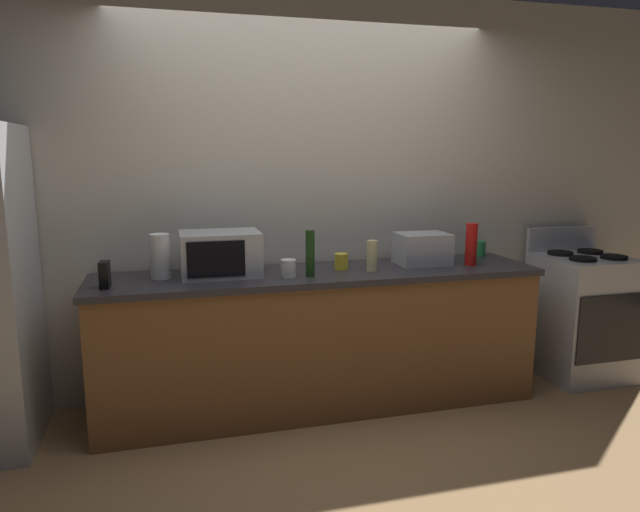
{
  "coord_description": "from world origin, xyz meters",
  "views": [
    {
      "loc": [
        -0.93,
        -3.06,
        1.66
      ],
      "look_at": [
        0.0,
        0.4,
        1.0
      ],
      "focal_mm": 32.32,
      "sensor_mm": 36.0,
      "label": 1
    }
  ],
  "objects_px": {
    "paper_towel_roll": "(160,256)",
    "bottle_hot_sauce": "(471,244)",
    "microwave": "(220,254)",
    "toaster_oven": "(422,249)",
    "mug_green": "(480,249)",
    "mug_white": "(288,268)",
    "cordless_phone": "(105,275)",
    "bottle_hand_soap": "(372,256)",
    "stove_range": "(581,315)",
    "mug_yellow": "(341,261)",
    "bottle_wine": "(310,253)"
  },
  "relations": [
    {
      "from": "mug_green",
      "to": "mug_yellow",
      "type": "distance_m",
      "value": 1.13
    },
    {
      "from": "bottle_hot_sauce",
      "to": "mug_white",
      "type": "height_order",
      "value": "bottle_hot_sauce"
    },
    {
      "from": "bottle_hot_sauce",
      "to": "toaster_oven",
      "type": "bearing_deg",
      "value": 158.18
    },
    {
      "from": "bottle_wine",
      "to": "cordless_phone",
      "type": "bearing_deg",
      "value": 179.65
    },
    {
      "from": "mug_yellow",
      "to": "bottle_wine",
      "type": "bearing_deg",
      "value": -147.85
    },
    {
      "from": "bottle_hot_sauce",
      "to": "mug_green",
      "type": "height_order",
      "value": "bottle_hot_sauce"
    },
    {
      "from": "microwave",
      "to": "mug_white",
      "type": "height_order",
      "value": "microwave"
    },
    {
      "from": "toaster_oven",
      "to": "bottle_hot_sauce",
      "type": "distance_m",
      "value": 0.32
    },
    {
      "from": "cordless_phone",
      "to": "mug_yellow",
      "type": "distance_m",
      "value": 1.43
    },
    {
      "from": "paper_towel_roll",
      "to": "bottle_hot_sauce",
      "type": "bearing_deg",
      "value": -3.13
    },
    {
      "from": "cordless_phone",
      "to": "paper_towel_roll",
      "type": "bearing_deg",
      "value": 32.05
    },
    {
      "from": "stove_range",
      "to": "cordless_phone",
      "type": "xyz_separation_m",
      "value": [
        -3.28,
        -0.12,
        0.51
      ]
    },
    {
      "from": "cordless_phone",
      "to": "bottle_wine",
      "type": "bearing_deg",
      "value": 2.68
    },
    {
      "from": "stove_range",
      "to": "mug_white",
      "type": "xyz_separation_m",
      "value": [
        -2.23,
        -0.11,
        0.49
      ]
    },
    {
      "from": "microwave",
      "to": "mug_green",
      "type": "height_order",
      "value": "microwave"
    },
    {
      "from": "paper_towel_roll",
      "to": "microwave",
      "type": "bearing_deg",
      "value": -0.36
    },
    {
      "from": "toaster_oven",
      "to": "bottle_wine",
      "type": "distance_m",
      "value": 0.85
    },
    {
      "from": "paper_towel_roll",
      "to": "mug_green",
      "type": "height_order",
      "value": "paper_towel_roll"
    },
    {
      "from": "bottle_hot_sauce",
      "to": "bottle_wine",
      "type": "bearing_deg",
      "value": -176.72
    },
    {
      "from": "cordless_phone",
      "to": "mug_green",
      "type": "distance_m",
      "value": 2.57
    },
    {
      "from": "paper_towel_roll",
      "to": "mug_green",
      "type": "distance_m",
      "value": 2.25
    },
    {
      "from": "mug_green",
      "to": "mug_white",
      "type": "relative_size",
      "value": 1.01
    },
    {
      "from": "stove_range",
      "to": "microwave",
      "type": "distance_m",
      "value": 2.68
    },
    {
      "from": "toaster_oven",
      "to": "mug_white",
      "type": "relative_size",
      "value": 3.14
    },
    {
      "from": "cordless_phone",
      "to": "bottle_hand_soap",
      "type": "bearing_deg",
      "value": 4.85
    },
    {
      "from": "paper_towel_roll",
      "to": "cordless_phone",
      "type": "xyz_separation_m",
      "value": [
        -0.3,
        -0.17,
        -0.06
      ]
    },
    {
      "from": "bottle_hand_soap",
      "to": "mug_yellow",
      "type": "xyz_separation_m",
      "value": [
        -0.17,
        0.1,
        -0.05
      ]
    },
    {
      "from": "stove_range",
      "to": "cordless_phone",
      "type": "relative_size",
      "value": 7.2
    },
    {
      "from": "cordless_phone",
      "to": "mug_green",
      "type": "bearing_deg",
      "value": 10.8
    },
    {
      "from": "stove_range",
      "to": "paper_towel_roll",
      "type": "bearing_deg",
      "value": 179.03
    },
    {
      "from": "paper_towel_roll",
      "to": "bottle_hot_sauce",
      "type": "height_order",
      "value": "bottle_hot_sauce"
    },
    {
      "from": "bottle_wine",
      "to": "bottle_hot_sauce",
      "type": "height_order",
      "value": "bottle_wine"
    },
    {
      "from": "bottle_hot_sauce",
      "to": "mug_white",
      "type": "distance_m",
      "value": 1.26
    },
    {
      "from": "cordless_phone",
      "to": "bottle_hot_sauce",
      "type": "xyz_separation_m",
      "value": [
        2.31,
        0.06,
        0.07
      ]
    },
    {
      "from": "cordless_phone",
      "to": "mug_green",
      "type": "xyz_separation_m",
      "value": [
        2.54,
        0.35,
        -0.02
      ]
    },
    {
      "from": "microwave",
      "to": "bottle_hand_soap",
      "type": "bearing_deg",
      "value": -6.86
    },
    {
      "from": "toaster_oven",
      "to": "mug_white",
      "type": "height_order",
      "value": "toaster_oven"
    },
    {
      "from": "toaster_oven",
      "to": "mug_yellow",
      "type": "bearing_deg",
      "value": -177.09
    },
    {
      "from": "paper_towel_roll",
      "to": "mug_white",
      "type": "xyz_separation_m",
      "value": [
        0.75,
        -0.16,
        -0.08
      ]
    },
    {
      "from": "microwave",
      "to": "cordless_phone",
      "type": "xyz_separation_m",
      "value": [
        -0.66,
        -0.16,
        -0.06
      ]
    },
    {
      "from": "bottle_wine",
      "to": "mug_green",
      "type": "xyz_separation_m",
      "value": [
        1.36,
        0.35,
        -0.09
      ]
    },
    {
      "from": "microwave",
      "to": "toaster_oven",
      "type": "xyz_separation_m",
      "value": [
        1.35,
        0.01,
        -0.03
      ]
    },
    {
      "from": "bottle_hot_sauce",
      "to": "stove_range",
      "type": "bearing_deg",
      "value": 3.5
    },
    {
      "from": "mug_white",
      "to": "mug_green",
      "type": "bearing_deg",
      "value": 12.82
    },
    {
      "from": "bottle_hand_soap",
      "to": "bottle_wine",
      "type": "relative_size",
      "value": 0.69
    },
    {
      "from": "cordless_phone",
      "to": "mug_white",
      "type": "height_order",
      "value": "cordless_phone"
    },
    {
      "from": "cordless_phone",
      "to": "bottle_hot_sauce",
      "type": "relative_size",
      "value": 0.53
    },
    {
      "from": "cordless_phone",
      "to": "bottle_hand_soap",
      "type": "distance_m",
      "value": 1.6
    },
    {
      "from": "stove_range",
      "to": "mug_green",
      "type": "relative_size",
      "value": 9.87
    },
    {
      "from": "toaster_oven",
      "to": "bottle_hand_soap",
      "type": "distance_m",
      "value": 0.43
    }
  ]
}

